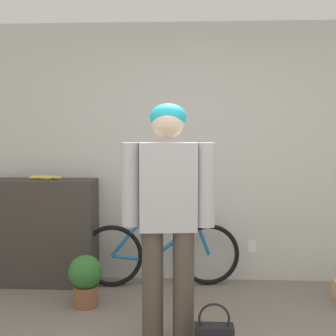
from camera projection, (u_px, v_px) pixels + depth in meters
wall_back at (199, 153)px, 4.74m from camera, size 8.00×0.07×2.60m
side_shelf at (43, 232)px, 4.64m from camera, size 1.05×0.38×1.04m
person at (168, 205)px, 3.28m from camera, size 0.66×0.25×1.72m
bicycle at (160, 253)px, 4.59m from camera, size 1.56×0.46×0.68m
banana at (45, 178)px, 4.59m from camera, size 0.34×0.09×0.04m
potted_plant at (85, 278)px, 4.05m from camera, size 0.29×0.29×0.45m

